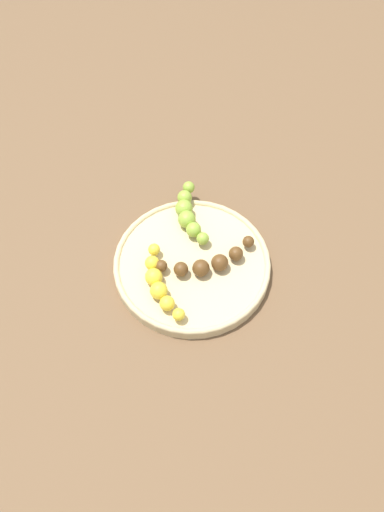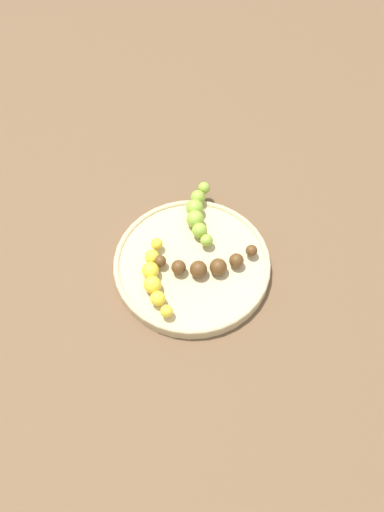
% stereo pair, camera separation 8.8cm
% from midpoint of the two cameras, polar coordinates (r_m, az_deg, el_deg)
% --- Properties ---
extents(ground_plane, '(2.40, 2.40, 0.00)m').
position_cam_midpoint_polar(ground_plane, '(0.91, -2.75, -1.51)').
color(ground_plane, brown).
extents(fruit_bowl, '(0.27, 0.27, 0.02)m').
position_cam_midpoint_polar(fruit_bowl, '(0.90, -2.79, -1.11)').
color(fruit_bowl, '#D1B784').
rests_on(fruit_bowl, ground_plane).
extents(banana_overripe, '(0.16, 0.08, 0.03)m').
position_cam_midpoint_polar(banana_overripe, '(0.88, -1.03, -0.87)').
color(banana_overripe, '#593819').
rests_on(banana_overripe, fruit_bowl).
extents(banana_green, '(0.06, 0.13, 0.03)m').
position_cam_midpoint_polar(banana_green, '(0.93, -3.10, 4.38)').
color(banana_green, '#8CAD38').
rests_on(banana_green, fruit_bowl).
extents(banana_yellow, '(0.07, 0.14, 0.03)m').
position_cam_midpoint_polar(banana_yellow, '(0.86, -6.47, -3.10)').
color(banana_yellow, yellow).
rests_on(banana_yellow, fruit_bowl).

